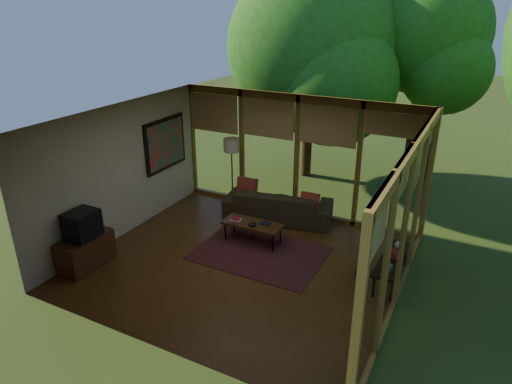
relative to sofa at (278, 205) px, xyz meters
The scene contains 25 objects.
floor 2.04m from the sofa, 84.33° to the right, with size 5.50×5.50×0.00m, color brown.
ceiling 3.10m from the sofa, 84.33° to the right, with size 5.50×5.50×0.00m, color silver.
wall_left 3.40m from the sofa, 141.91° to the right, with size 0.04×5.00×2.70m, color beige.
wall_front 4.62m from the sofa, 87.47° to the right, with size 5.50×0.04×2.70m, color beige.
window_wall_back 1.14m from the sofa, 68.33° to the left, with size 5.50×0.12×2.70m, color olive.
window_wall_right 3.70m from the sofa, 34.15° to the right, with size 0.12×5.00×2.70m, color olive.
tree_nw 4.30m from the sofa, 99.40° to the left, with size 4.31×4.31×5.55m.
tree_ne 5.80m from the sofa, 63.99° to the left, with size 3.08×3.08×5.30m.
rug 1.62m from the sofa, 78.09° to the right, with size 2.41×1.71×0.01m, color maroon.
sofa is the anchor object (origin of this frame).
pillow_left 0.80m from the sofa, behind, with size 0.46×0.15×0.46m, color maroon.
pillow_right 0.79m from the sofa, ahead, with size 0.39×0.13×0.39m, color maroon.
ct_book_lower 1.31m from the sofa, 105.79° to the right, with size 0.21×0.16×0.03m, color beige.
ct_book_upper 1.31m from the sofa, 105.79° to the right, with size 0.16×0.12×0.03m, color maroon.
ct_book_side 1.16m from the sofa, 77.70° to the right, with size 0.20×0.15×0.03m, color black.
ct_bowl 1.31m from the sofa, 88.01° to the right, with size 0.16×0.16×0.07m, color black.
media_cabinet 4.08m from the sofa, 123.82° to the right, with size 0.50×1.00×0.60m, color #4E2A15.
television 4.10m from the sofa, 123.58° to the right, with size 0.45×0.55×0.50m, color black.
console_book_a 3.12m from the sofa, 33.63° to the right, with size 0.21×0.15×0.07m, color #365E54.
console_book_b 2.90m from the sofa, 26.19° to the right, with size 0.23×0.17×0.11m, color maroon.
console_book_c 2.75m from the sofa, 18.68° to the right, with size 0.21×0.15×0.06m, color beige.
floor_lamp 1.64m from the sofa, behind, with size 0.36×0.36×1.65m.
coffee_table 1.21m from the sofa, 90.23° to the right, with size 1.20×0.50×0.43m.
side_console 2.92m from the sofa, 27.08° to the right, with size 0.60×1.40×0.46m.
wall_painting 2.85m from the sofa, 166.58° to the right, with size 0.06×1.35×1.15m.
Camera 1 is at (3.56, -6.37, 4.49)m, focal length 32.00 mm.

